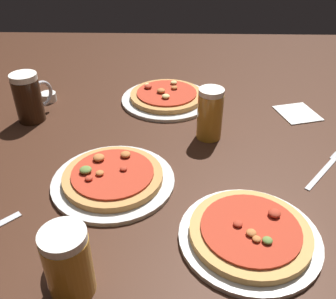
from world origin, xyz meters
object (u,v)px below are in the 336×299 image
Objects in this scene: pizza_plate_far at (167,97)px; beer_mug_dark at (68,262)px; pizza_plate_side at (250,234)px; ramekin_sauce at (48,97)px; beer_mug_pale at (210,113)px; beer_mug_amber at (29,98)px; fork_left at (325,169)px; napkin_folded at (297,113)px; pizza_plate_near at (113,178)px.

beer_mug_dark reaches higher than pizza_plate_far.
pizza_plate_side is 0.92m from ramekin_sauce.
beer_mug_amber is at bearing 171.11° from beer_mug_pale.
beer_mug_amber reaches higher than ramekin_sauce.
napkin_folded is at bearing 88.69° from fork_left.
beer_mug_pale reaches higher than ramekin_sauce.
pizza_plate_near reaches higher than ramekin_sauce.
beer_mug_pale is (0.30, 0.57, 0.01)m from beer_mug_dark.
pizza_plate_near is at bearing -145.76° from napkin_folded.
pizza_plate_side is (0.20, -0.68, 0.00)m from pizza_plate_far.
pizza_plate_side is at bearing -81.98° from beer_mug_pale.
pizza_plate_side is 0.36m from fork_left.
beer_mug_pale is 0.89× the size of fork_left.
beer_mug_amber is 1.20× the size of napkin_folded.
pizza_plate_side is 0.64m from napkin_folded.
pizza_plate_side is 0.84m from beer_mug_amber.
napkin_folded is (0.91, 0.06, -0.08)m from beer_mug_amber.
beer_mug_dark reaches higher than napkin_folded.
ramekin_sauce is at bearing 174.98° from napkin_folded.
beer_mug_pale reaches higher than pizza_plate_near.
beer_mug_dark is at bearing -130.57° from napkin_folded.
beer_mug_amber is at bearing 141.11° from pizza_plate_side.
beer_mug_amber is 0.16m from ramekin_sauce.
beer_mug_pale is (0.14, -0.24, 0.06)m from pizza_plate_far.
pizza_plate_far is 5.67× the size of ramekin_sauce.
ramekin_sauce reaches higher than fork_left.
beer_mug_amber reaches higher than pizza_plate_near.
pizza_plate_side is at bearing -133.71° from fork_left.
beer_mug_amber is (-0.32, 0.34, 0.07)m from pizza_plate_near.
beer_mug_amber is at bearing 163.74° from fork_left.
pizza_plate_side is 5.30× the size of ramekin_sauce.
pizza_plate_near is 0.38m from pizza_plate_side.
beer_mug_pale is (-0.06, 0.43, 0.06)m from pizza_plate_side.
beer_mug_dark is at bearing -70.57° from ramekin_sauce.
pizza_plate_near is 0.33m from beer_mug_dark.
ramekin_sauce is 0.98m from fork_left.
napkin_folded is 0.74× the size of fork_left.
fork_left is (0.31, -0.17, -0.08)m from beer_mug_pale.
pizza_plate_far is at bearing 79.06° from beer_mug_dark.
beer_mug_amber reaches higher than pizza_plate_far.
fork_left is at bearing -16.26° from beer_mug_amber.
pizza_plate_side is 0.39m from beer_mug_dark.
ramekin_sauce is at bearing 158.02° from beer_mug_pale.
pizza_plate_near is at bearing -137.60° from beer_mug_pale.
pizza_plate_far reaches higher than fork_left.
beer_mug_pale is 1.19× the size of napkin_folded.
pizza_plate_far is at bearing 169.06° from napkin_folded.
beer_mug_dark is 0.92× the size of beer_mug_pale.
pizza_plate_near is 0.47m from beer_mug_amber.
beer_mug_amber is at bearing 133.80° from pizza_plate_near.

